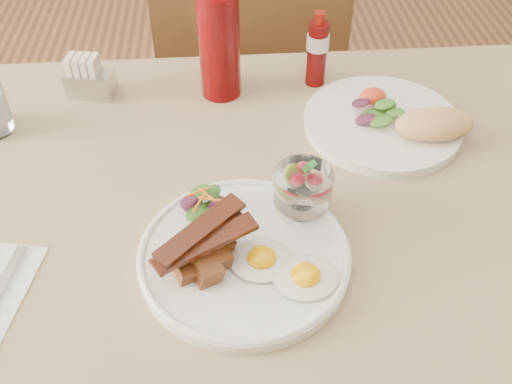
% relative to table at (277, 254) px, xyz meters
% --- Properties ---
extents(table, '(1.33, 0.88, 0.75)m').
position_rel_table_xyz_m(table, '(0.00, 0.00, 0.00)').
color(table, '#553A1A').
rests_on(table, ground).
extents(chair_far, '(0.42, 0.42, 0.93)m').
position_rel_table_xyz_m(chair_far, '(0.00, 0.66, -0.14)').
color(chair_far, '#553A1A').
rests_on(chair_far, ground).
extents(main_plate, '(0.28, 0.28, 0.02)m').
position_rel_table_xyz_m(main_plate, '(-0.05, -0.08, 0.10)').
color(main_plate, white).
rests_on(main_plate, table).
extents(fried_eggs, '(0.14, 0.11, 0.02)m').
position_rel_table_xyz_m(fried_eggs, '(-0.01, -0.11, 0.11)').
color(fried_eggs, silver).
rests_on(fried_eggs, main_plate).
extents(bacon_potato_pile, '(0.14, 0.11, 0.06)m').
position_rel_table_xyz_m(bacon_potato_pile, '(-0.10, -0.09, 0.13)').
color(bacon_potato_pile, brown).
rests_on(bacon_potato_pile, main_plate).
extents(side_salad, '(0.07, 0.06, 0.04)m').
position_rel_table_xyz_m(side_salad, '(-0.10, -0.01, 0.12)').
color(side_salad, '#204913').
rests_on(side_salad, main_plate).
extents(fruit_cup, '(0.08, 0.08, 0.08)m').
position_rel_table_xyz_m(fruit_cup, '(0.03, -0.01, 0.15)').
color(fruit_cup, white).
rests_on(fruit_cup, main_plate).
extents(second_plate, '(0.27, 0.26, 0.07)m').
position_rel_table_xyz_m(second_plate, '(0.21, 0.18, 0.11)').
color(second_plate, white).
rests_on(second_plate, table).
extents(ketchup_bottle, '(0.09, 0.09, 0.21)m').
position_rel_table_xyz_m(ketchup_bottle, '(-0.07, 0.31, 0.19)').
color(ketchup_bottle, '#520406').
rests_on(ketchup_bottle, table).
extents(hot_sauce_bottle, '(0.05, 0.05, 0.14)m').
position_rel_table_xyz_m(hot_sauce_bottle, '(0.10, 0.33, 0.16)').
color(hot_sauce_bottle, '#520406').
rests_on(hot_sauce_bottle, table).
extents(sugar_caddy, '(0.09, 0.06, 0.08)m').
position_rel_table_xyz_m(sugar_caddy, '(-0.31, 0.33, 0.12)').
color(sugar_caddy, silver).
rests_on(sugar_caddy, table).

